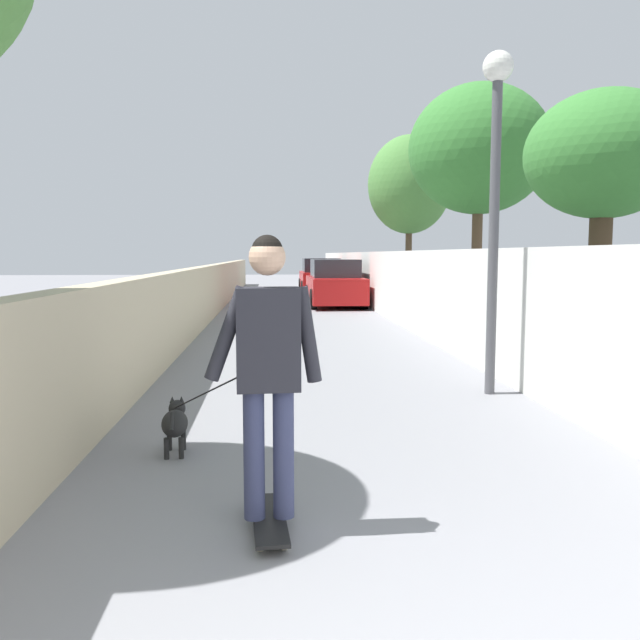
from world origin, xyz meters
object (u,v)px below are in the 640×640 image
tree_right_near (604,158)px  skateboard (269,519)px  car_near (335,284)px  tree_right_distant (479,150)px  dog (175,422)px  tree_right_mid (409,185)px  lamp_post (496,161)px  person_skateboarder (268,355)px  car_far (321,278)px

tree_right_near → skateboard: 7.57m
car_near → tree_right_near: bearing=-168.0°
tree_right_distant → dog: (-9.01, 5.47, -3.75)m
tree_right_mid → tree_right_distant: bearing=-177.1°
lamp_post → skateboard: lamp_post is taller
tree_right_mid → skateboard: size_ratio=6.71×
person_skateboarder → dog: 1.99m
tree_right_near → tree_right_distant: (5.50, 0.04, 0.98)m
skateboard → tree_right_mid: bearing=-14.7°
tree_right_distant → car_far: (13.09, 2.59, -3.32)m
lamp_post → car_far: lamp_post is taller
car_far → person_skateboarder: bearing=175.0°
tree_right_mid → skateboard: tree_right_mid is taller
person_skateboarder → car_far: 23.81m
dog → skateboard: bearing=-153.5°
tree_right_mid → person_skateboarder: tree_right_mid is taller
tree_right_near → person_skateboarder: 7.22m
skateboard → person_skateboarder: size_ratio=0.47×
tree_right_near → car_near: bearing=12.0°
skateboard → person_skateboarder: person_skateboarder is taller
person_skateboarder → tree_right_near: bearing=-42.5°
tree_right_near → tree_right_mid: tree_right_mid is taller
tree_right_mid → tree_right_distant: 6.01m
dog → car_far: bearing=-7.4°
lamp_post → dog: (-2.15, 3.48, -2.53)m
person_skateboarder → tree_right_mid: bearing=-14.7°
dog → car_near: car_near is taller
tree_right_distant → tree_right_near: bearing=-179.5°
person_skateboarder → dog: bearing=26.5°
dog → lamp_post: bearing=-58.3°
lamp_post → person_skateboarder: 4.92m
car_far → dog: bearing=172.6°
person_skateboarder → car_far: person_skateboarder is taller
tree_right_near → skateboard: tree_right_near is taller
tree_right_distant → skateboard: bearing=156.3°
tree_right_distant → person_skateboarder: bearing=156.3°
tree_right_distant → skateboard: tree_right_distant is taller
car_near → car_far: 6.26m
car_near → person_skateboarder: bearing=173.2°
skateboard → dog: dog is taller
tree_right_near → car_near: size_ratio=0.94×
tree_right_distant → car_near: 8.02m
tree_right_distant → dog: 11.18m
lamp_post → person_skateboarder: size_ratio=2.35×
skateboard → car_far: (23.72, -2.07, 0.65)m
lamp_post → dog: size_ratio=2.11×
skateboard → person_skateboarder: bearing=-90.0°
person_skateboarder → lamp_post: bearing=-35.3°
lamp_post → dog: bearing=121.7°
tree_right_near → car_far: 18.92m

